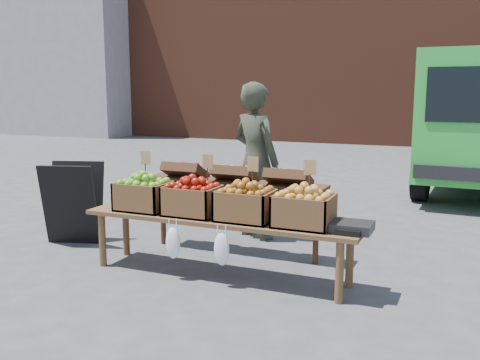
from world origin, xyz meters
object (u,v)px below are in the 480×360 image
at_px(display_bench, 219,247).
at_px(crate_green_apples, 304,211).
at_px(chalkboard_sign, 73,203).
at_px(back_table, 235,206).
at_px(crate_russet_pears, 193,201).
at_px(weighing_scale, 352,227).
at_px(crate_red_apples, 246,205).
at_px(vendor, 256,161).
at_px(crate_golden_apples, 144,196).

relative_size(display_bench, crate_green_apples, 5.40).
bearing_deg(chalkboard_sign, back_table, -6.65).
xyz_separation_m(crate_russet_pears, weighing_scale, (1.52, 0.00, -0.10)).
xyz_separation_m(chalkboard_sign, crate_red_apples, (2.30, -0.35, 0.24)).
xyz_separation_m(crate_red_apples, weighing_scale, (0.97, 0.00, -0.10)).
distance_m(crate_green_apples, weighing_scale, 0.44).
xyz_separation_m(vendor, crate_red_apples, (0.47, -1.43, -0.21)).
distance_m(display_bench, crate_golden_apples, 0.93).
bearing_deg(weighing_scale, crate_green_apples, 180.00).
relative_size(crate_red_apples, crate_green_apples, 1.00).
xyz_separation_m(back_table, crate_red_apples, (0.43, -0.72, 0.19)).
height_order(chalkboard_sign, back_table, back_table).
distance_m(vendor, crate_golden_apples, 1.57).
relative_size(vendor, back_table, 0.88).
relative_size(back_table, crate_green_apples, 4.20).
xyz_separation_m(vendor, back_table, (0.04, -0.71, -0.40)).
distance_m(crate_russet_pears, crate_red_apples, 0.55).
relative_size(chalkboard_sign, display_bench, 0.35).
relative_size(vendor, crate_green_apples, 3.69).
distance_m(back_table, crate_green_apples, 1.23).
bearing_deg(crate_green_apples, chalkboard_sign, 173.08).
distance_m(vendor, weighing_scale, 2.06).
relative_size(chalkboard_sign, weighing_scale, 2.78).
distance_m(vendor, crate_green_apples, 1.77).
xyz_separation_m(back_table, crate_green_apples, (0.98, -0.72, 0.19)).
height_order(crate_russet_pears, crate_green_apples, same).
relative_size(back_table, weighing_scale, 6.18).
relative_size(vendor, display_bench, 0.68).
xyz_separation_m(vendor, chalkboard_sign, (-1.83, -1.08, -0.45)).
bearing_deg(crate_golden_apples, crate_green_apples, 0.00).
bearing_deg(crate_green_apples, back_table, 143.75).
bearing_deg(crate_red_apples, vendor, 108.34).
height_order(display_bench, crate_green_apples, crate_green_apples).
distance_m(crate_red_apples, weighing_scale, 0.98).
relative_size(chalkboard_sign, back_table, 0.45).
height_order(back_table, crate_golden_apples, back_table).
relative_size(crate_russet_pears, weighing_scale, 1.47).
bearing_deg(crate_russet_pears, display_bench, 0.00).
height_order(vendor, crate_russet_pears, vendor).
height_order(display_bench, crate_red_apples, crate_red_apples).
height_order(crate_green_apples, weighing_scale, crate_green_apples).
bearing_deg(crate_russet_pears, chalkboard_sign, 168.82).
relative_size(vendor, crate_russet_pears, 3.69).
relative_size(display_bench, crate_golden_apples, 5.40).
bearing_deg(display_bench, vendor, 97.89).
xyz_separation_m(display_bench, weighing_scale, (1.25, 0.00, 0.33)).
height_order(back_table, crate_green_apples, back_table).
bearing_deg(crate_golden_apples, display_bench, 0.00).
height_order(crate_golden_apples, crate_russet_pears, same).
height_order(vendor, chalkboard_sign, vendor).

